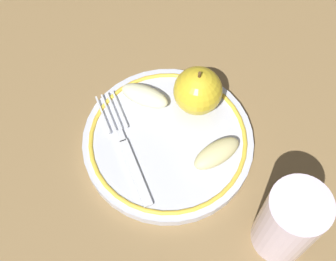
{
  "coord_description": "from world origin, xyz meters",
  "views": [
    {
      "loc": [
        -0.2,
        -0.2,
        0.56
      ],
      "look_at": [
        -0.01,
        0.01,
        0.04
      ],
      "focal_mm": 50.0,
      "sensor_mm": 36.0,
      "label": 1
    }
  ],
  "objects": [
    {
      "name": "drinking_glass",
      "position": [
        0.01,
        -0.17,
        0.06
      ],
      "size": [
        0.07,
        0.07,
        0.12
      ],
      "primitive_type": "cylinder",
      "color": "white",
      "rests_on": "ground_plane"
    },
    {
      "name": "apple_slice_back",
      "position": [
        0.02,
        -0.05,
        0.03
      ],
      "size": [
        0.07,
        0.04,
        0.02
      ],
      "primitive_type": "ellipsoid",
      "rotation": [
        0.0,
        0.0,
        6.17
      ],
      "color": "beige",
      "rests_on": "plate"
    },
    {
      "name": "apple_slice_front",
      "position": [
        0.0,
        0.08,
        0.03
      ],
      "size": [
        0.06,
        0.07,
        0.02
      ],
      "primitive_type": "ellipsoid",
      "rotation": [
        0.0,
        0.0,
        5.16
      ],
      "color": "#EDEBBD",
      "rests_on": "plate"
    },
    {
      "name": "ground_plane",
      "position": [
        0.0,
        0.0,
        0.0
      ],
      "size": [
        2.0,
        2.0,
        0.0
      ],
      "primitive_type": "plane",
      "color": "olive"
    },
    {
      "name": "fork",
      "position": [
        -0.07,
        0.03,
        0.02
      ],
      "size": [
        0.07,
        0.17,
        0.0
      ],
      "rotation": [
        0.0,
        0.0,
        1.25
      ],
      "color": "silver",
      "rests_on": "plate"
    },
    {
      "name": "plate",
      "position": [
        -0.01,
        0.01,
        0.01
      ],
      "size": [
        0.23,
        0.23,
        0.02
      ],
      "color": "silver",
      "rests_on": "ground_plane"
    },
    {
      "name": "apple_red_whole",
      "position": [
        0.05,
        0.03,
        0.05
      ],
      "size": [
        0.06,
        0.06,
        0.07
      ],
      "color": "gold",
      "rests_on": "plate"
    }
  ]
}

